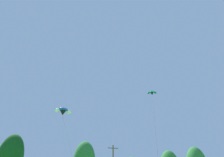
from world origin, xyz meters
TOP-DOWN VIEW (x-y plane):
  - parafoil_kite_high_blue_white at (-6.82, 39.99)m, footprint 5.13×18.81m
  - parafoil_kite_mid_teal at (11.90, 34.87)m, footprint 8.58×14.31m

SIDE VIEW (x-z plane):
  - parafoil_kite_high_blue_white at x=-6.82m, z-range 8.81..25.71m
  - parafoil_kite_mid_teal at x=11.90m, z-range 11.26..31.69m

